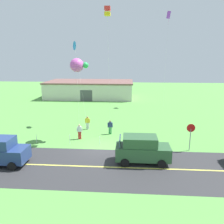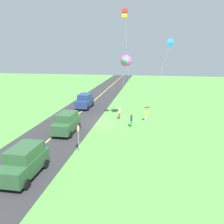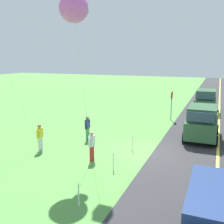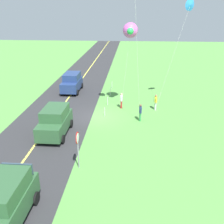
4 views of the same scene
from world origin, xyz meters
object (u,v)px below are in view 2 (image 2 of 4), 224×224
person_adult_near (119,113)px  stop_sign (78,133)px  kite_red_low (126,61)px  kite_yellow_high (171,43)px  person_child_watcher (146,114)px  car_suv_foreground (67,123)px  car_parked_west_near (85,101)px  person_adult_companion (131,120)px  car_parked_east_near (24,162)px  kite_blue_mid (125,14)px

person_adult_near → stop_sign: bearing=-142.6°
person_adult_near → kite_red_low: size_ratio=0.19×
stop_sign → kite_yellow_high: bearing=145.6°
stop_sign → person_child_watcher: (-10.58, 5.74, -0.94)m
car_suv_foreground → car_parked_west_near: 11.52m
person_adult_companion → person_child_watcher: bearing=-127.3°
person_adult_companion → kite_yellow_high: (-4.67, 4.37, 8.95)m
car_suv_foreground → stop_sign: (4.57, 2.81, 0.65)m
car_suv_foreground → stop_sign: stop_sign is taller
car_suv_foreground → kite_red_low: bearing=137.7°
car_parked_west_near → stop_sign: 16.54m
stop_sign → kite_red_low: size_ratio=0.31×
person_child_watcher → kite_red_low: 7.34m
car_parked_west_near → kite_yellow_high: 15.63m
person_adult_near → person_child_watcher: same height
car_parked_west_near → person_adult_companion: 11.63m
person_adult_companion → person_adult_near: bearing=-67.1°
car_parked_west_near → kite_red_low: 10.84m
stop_sign → kite_red_low: bearing=164.6°
car_suv_foreground → kite_red_low: kite_red_low is taller
stop_sign → car_parked_east_near: bearing=-28.6°
car_suv_foreground → kite_yellow_high: size_ratio=0.42×
person_adult_companion → kite_red_low: bearing=-78.9°
stop_sign → person_adult_companion: stop_sign is taller
stop_sign → person_adult_companion: bearing=151.9°
car_parked_east_near → stop_sign: 5.42m
car_parked_west_near → kite_yellow_high: bearing=73.8°
person_adult_near → kite_blue_mid: (2.93, 0.86, 11.86)m
car_parked_west_near → person_adult_companion: size_ratio=2.75×
car_parked_east_near → person_adult_companion: 14.14m
person_adult_companion → kite_blue_mid: kite_blue_mid is taller
car_parked_east_near → stop_sign: stop_sign is taller
car_suv_foreground → car_parked_east_near: 9.30m
person_adult_companion → kite_blue_mid: size_ratio=0.12×
car_parked_west_near → person_adult_companion: bearing=44.4°
car_suv_foreground → kite_yellow_high: 16.24m
kite_red_low → car_suv_foreground: bearing=-42.3°
kite_red_low → kite_blue_mid: bearing=2.4°
car_parked_west_near → kite_red_low: (5.07, 7.02, 6.51)m
person_adult_companion → kite_yellow_high: bearing=-140.9°
person_adult_companion → car_suv_foreground: bearing=16.6°
person_adult_near → kite_blue_mid: bearing=-114.3°
car_parked_east_near → person_adult_companion: bearing=151.7°
kite_yellow_high → person_adult_near: bearing=-75.7°
kite_blue_mid → kite_yellow_high: kite_blue_mid is taller
car_parked_west_near → kite_yellow_high: size_ratio=0.42×
car_parked_east_near → car_parked_west_near: 20.80m
kite_yellow_high → kite_blue_mid: bearing=-49.9°
stop_sign → person_adult_companion: (-7.73, 4.13, -0.94)m
car_suv_foreground → person_child_watcher: bearing=125.1°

